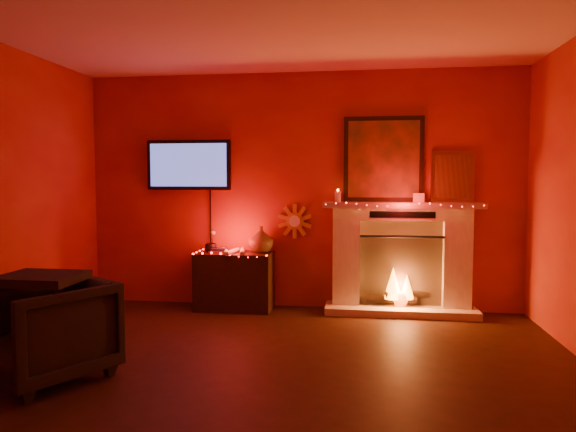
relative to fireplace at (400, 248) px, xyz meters
name	(u,v)px	position (x,y,z in m)	size (l,w,h in m)	color
room	(256,198)	(-1.14, -2.39, 0.63)	(5.00, 5.00, 5.00)	black
fireplace	(400,248)	(0.00, 0.00, 0.00)	(1.72, 0.40, 2.18)	beige
tv	(189,165)	(-2.44, 0.06, 0.92)	(1.00, 0.07, 1.24)	black
sunburst_clock	(295,221)	(-1.19, 0.09, 0.28)	(0.40, 0.03, 0.40)	gold
console_table	(236,276)	(-1.83, -0.13, -0.34)	(0.87, 0.50, 0.95)	black
armchair	(47,330)	(-2.73, -2.33, -0.36)	(0.78, 0.81, 0.73)	black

